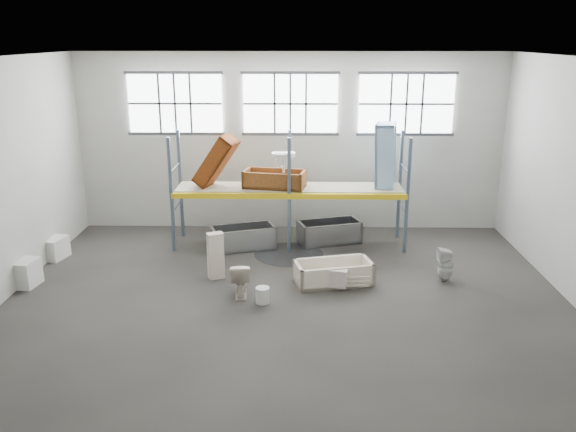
{
  "coord_description": "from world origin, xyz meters",
  "views": [
    {
      "loc": [
        0.24,
        -11.61,
        5.41
      ],
      "look_at": [
        0.0,
        1.5,
        1.4
      ],
      "focal_mm": 36.91,
      "sensor_mm": 36.0,
      "label": 1
    }
  ],
  "objects_px": {
    "toilet_beige": "(240,278)",
    "carton_near": "(21,273)",
    "bathtub_beige": "(333,272)",
    "bucket": "(263,295)",
    "cistern_tall": "(216,256)",
    "steel_tub_right": "(329,232)",
    "blue_tub_upright": "(385,156)",
    "rust_tub_flat": "(274,179)",
    "toilet_white": "(445,265)",
    "steel_tub_left": "(243,237)"
  },
  "relations": [
    {
      "from": "blue_tub_upright",
      "to": "rust_tub_flat",
      "type": "bearing_deg",
      "value": -176.3
    },
    {
      "from": "blue_tub_upright",
      "to": "carton_near",
      "type": "xyz_separation_m",
      "value": [
        -8.49,
        -3.0,
        -2.09
      ]
    },
    {
      "from": "toilet_beige",
      "to": "bucket",
      "type": "distance_m",
      "value": 0.68
    },
    {
      "from": "bucket",
      "to": "steel_tub_right",
      "type": "bearing_deg",
      "value": 67.55
    },
    {
      "from": "rust_tub_flat",
      "to": "cistern_tall",
      "type": "bearing_deg",
      "value": -118.87
    },
    {
      "from": "blue_tub_upright",
      "to": "carton_near",
      "type": "bearing_deg",
      "value": -160.57
    },
    {
      "from": "cistern_tall",
      "to": "rust_tub_flat",
      "type": "xyz_separation_m",
      "value": [
        1.27,
        2.3,
        1.27
      ]
    },
    {
      "from": "bathtub_beige",
      "to": "bucket",
      "type": "relative_size",
      "value": 5.02
    },
    {
      "from": "bathtub_beige",
      "to": "bucket",
      "type": "bearing_deg",
      "value": -158.34
    },
    {
      "from": "rust_tub_flat",
      "to": "carton_near",
      "type": "bearing_deg",
      "value": -153.36
    },
    {
      "from": "carton_near",
      "to": "toilet_white",
      "type": "bearing_deg",
      "value": 2.57
    },
    {
      "from": "cistern_tall",
      "to": "toilet_white",
      "type": "height_order",
      "value": "cistern_tall"
    },
    {
      "from": "steel_tub_left",
      "to": "toilet_beige",
      "type": "bearing_deg",
      "value": -85.94
    },
    {
      "from": "carton_near",
      "to": "rust_tub_flat",
      "type": "bearing_deg",
      "value": 26.64
    },
    {
      "from": "steel_tub_right",
      "to": "carton_near",
      "type": "height_order",
      "value": "same"
    },
    {
      "from": "cistern_tall",
      "to": "toilet_white",
      "type": "distance_m",
      "value": 5.27
    },
    {
      "from": "cistern_tall",
      "to": "toilet_white",
      "type": "relative_size",
      "value": 1.39
    },
    {
      "from": "steel_tub_right",
      "to": "rust_tub_flat",
      "type": "xyz_separation_m",
      "value": [
        -1.47,
        -0.21,
        1.52
      ]
    },
    {
      "from": "blue_tub_upright",
      "to": "toilet_white",
      "type": "bearing_deg",
      "value": -66.67
    },
    {
      "from": "steel_tub_left",
      "to": "blue_tub_upright",
      "type": "distance_m",
      "value": 4.3
    },
    {
      "from": "cistern_tall",
      "to": "blue_tub_upright",
      "type": "bearing_deg",
      "value": 8.17
    },
    {
      "from": "toilet_white",
      "to": "rust_tub_flat",
      "type": "height_order",
      "value": "rust_tub_flat"
    },
    {
      "from": "bucket",
      "to": "bathtub_beige",
      "type": "bearing_deg",
      "value": 34.96
    },
    {
      "from": "toilet_white",
      "to": "steel_tub_left",
      "type": "xyz_separation_m",
      "value": [
        -4.83,
        2.09,
        -0.09
      ]
    },
    {
      "from": "cistern_tall",
      "to": "toilet_white",
      "type": "bearing_deg",
      "value": -23.52
    },
    {
      "from": "rust_tub_flat",
      "to": "toilet_white",
      "type": "bearing_deg",
      "value": -30.73
    },
    {
      "from": "toilet_beige",
      "to": "bathtub_beige",
      "type": "bearing_deg",
      "value": -167.17
    },
    {
      "from": "cistern_tall",
      "to": "toilet_beige",
      "type": "bearing_deg",
      "value": -77.41
    },
    {
      "from": "carton_near",
      "to": "blue_tub_upright",
      "type": "bearing_deg",
      "value": 19.43
    },
    {
      "from": "toilet_white",
      "to": "carton_near",
      "type": "xyz_separation_m",
      "value": [
        -9.6,
        -0.43,
        -0.09
      ]
    },
    {
      "from": "toilet_beige",
      "to": "carton_near",
      "type": "bearing_deg",
      "value": -10.21
    },
    {
      "from": "toilet_beige",
      "to": "steel_tub_left",
      "type": "height_order",
      "value": "toilet_beige"
    },
    {
      "from": "blue_tub_upright",
      "to": "cistern_tall",
      "type": "bearing_deg",
      "value": -149.11
    },
    {
      "from": "steel_tub_right",
      "to": "carton_near",
      "type": "xyz_separation_m",
      "value": [
        -7.07,
        -3.02,
        0.0
      ]
    },
    {
      "from": "rust_tub_flat",
      "to": "bucket",
      "type": "bearing_deg",
      "value": -91.78
    },
    {
      "from": "steel_tub_right",
      "to": "rust_tub_flat",
      "type": "distance_m",
      "value": 2.12
    },
    {
      "from": "bathtub_beige",
      "to": "bucket",
      "type": "xyz_separation_m",
      "value": [
        -1.55,
        -1.08,
        -0.08
      ]
    },
    {
      "from": "cistern_tall",
      "to": "steel_tub_left",
      "type": "xyz_separation_m",
      "value": [
        0.44,
        2.02,
        -0.25
      ]
    },
    {
      "from": "steel_tub_left",
      "to": "steel_tub_right",
      "type": "bearing_deg",
      "value": 12.18
    },
    {
      "from": "cistern_tall",
      "to": "bathtub_beige",
      "type": "bearing_deg",
      "value": -27.77
    },
    {
      "from": "cistern_tall",
      "to": "steel_tub_right",
      "type": "height_order",
      "value": "cistern_tall"
    },
    {
      "from": "bucket",
      "to": "carton_near",
      "type": "bearing_deg",
      "value": 171.54
    },
    {
      "from": "rust_tub_flat",
      "to": "steel_tub_right",
      "type": "bearing_deg",
      "value": 8.1
    },
    {
      "from": "blue_tub_upright",
      "to": "steel_tub_right",
      "type": "bearing_deg",
      "value": 179.11
    },
    {
      "from": "steel_tub_left",
      "to": "bucket",
      "type": "height_order",
      "value": "steel_tub_left"
    },
    {
      "from": "cistern_tall",
      "to": "steel_tub_right",
      "type": "distance_m",
      "value": 3.73
    },
    {
      "from": "bathtub_beige",
      "to": "bucket",
      "type": "height_order",
      "value": "bathtub_beige"
    },
    {
      "from": "cistern_tall",
      "to": "carton_near",
      "type": "distance_m",
      "value": 4.36
    },
    {
      "from": "bucket",
      "to": "carton_near",
      "type": "distance_m",
      "value": 5.55
    },
    {
      "from": "cistern_tall",
      "to": "carton_near",
      "type": "height_order",
      "value": "cistern_tall"
    }
  ]
}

